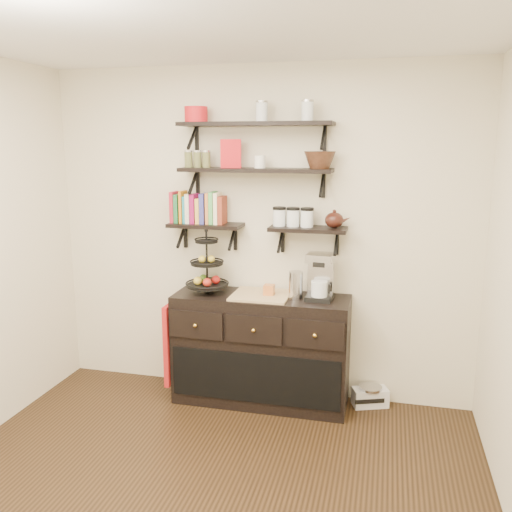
{
  "coord_description": "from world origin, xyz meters",
  "views": [
    {
      "loc": [
        1.02,
        -2.52,
        2.09
      ],
      "look_at": [
        0.12,
        1.15,
        1.3
      ],
      "focal_mm": 38.0,
      "sensor_mm": 36.0,
      "label": 1
    }
  ],
  "objects_px": {
    "fruit_stand": "(208,272)",
    "coffee_maker": "(320,277)",
    "radio": "(370,396)",
    "sideboard": "(261,349)"
  },
  "relations": [
    {
      "from": "sideboard",
      "to": "coffee_maker",
      "type": "height_order",
      "value": "coffee_maker"
    },
    {
      "from": "fruit_stand",
      "to": "coffee_maker",
      "type": "distance_m",
      "value": 0.91
    },
    {
      "from": "sideboard",
      "to": "coffee_maker",
      "type": "relative_size",
      "value": 3.82
    },
    {
      "from": "radio",
      "to": "coffee_maker",
      "type": "bearing_deg",
      "value": 172.91
    },
    {
      "from": "fruit_stand",
      "to": "radio",
      "type": "bearing_deg",
      "value": 5.24
    },
    {
      "from": "sideboard",
      "to": "radio",
      "type": "bearing_deg",
      "value": 8.1
    },
    {
      "from": "sideboard",
      "to": "radio",
      "type": "relative_size",
      "value": 4.55
    },
    {
      "from": "sideboard",
      "to": "coffee_maker",
      "type": "bearing_deg",
      "value": 3.08
    },
    {
      "from": "sideboard",
      "to": "coffee_maker",
      "type": "distance_m",
      "value": 0.78
    },
    {
      "from": "fruit_stand",
      "to": "coffee_maker",
      "type": "bearing_deg",
      "value": 1.35
    }
  ]
}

